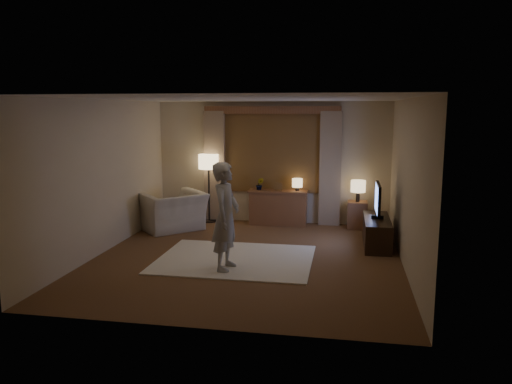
% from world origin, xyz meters
% --- Properties ---
extents(room, '(5.04, 5.54, 2.64)m').
position_xyz_m(room, '(0.00, 0.50, 1.33)').
color(room, brown).
rests_on(room, ground).
extents(rug, '(2.50, 2.00, 0.02)m').
position_xyz_m(rug, '(-0.17, -0.15, 0.01)').
color(rug, '#F4E9CD').
rests_on(rug, floor).
extents(sideboard, '(1.20, 0.40, 0.70)m').
position_xyz_m(sideboard, '(0.18, 2.50, 0.35)').
color(sideboard, brown).
rests_on(sideboard, floor).
extents(picture_frame, '(0.16, 0.02, 0.20)m').
position_xyz_m(picture_frame, '(0.18, 2.50, 0.80)').
color(picture_frame, brown).
rests_on(picture_frame, sideboard).
extents(plant, '(0.17, 0.13, 0.30)m').
position_xyz_m(plant, '(-0.22, 2.50, 0.85)').
color(plant, '#999999').
rests_on(plant, sideboard).
extents(table_lamp_sideboard, '(0.22, 0.22, 0.30)m').
position_xyz_m(table_lamp_sideboard, '(0.58, 2.50, 0.90)').
color(table_lamp_sideboard, black).
rests_on(table_lamp_sideboard, sideboard).
extents(floor_lamp, '(0.43, 0.43, 1.48)m').
position_xyz_m(floor_lamp, '(-1.35, 2.50, 1.24)').
color(floor_lamp, black).
rests_on(floor_lamp, floor).
extents(armchair, '(1.58, 1.57, 0.77)m').
position_xyz_m(armchair, '(-1.88, 1.64, 0.39)').
color(armchair, beige).
rests_on(armchair, floor).
extents(side_table, '(0.40, 0.40, 0.56)m').
position_xyz_m(side_table, '(1.83, 2.45, 0.28)').
color(side_table, brown).
rests_on(side_table, floor).
extents(table_lamp_side, '(0.30, 0.30, 0.44)m').
position_xyz_m(table_lamp_side, '(1.83, 2.45, 0.87)').
color(table_lamp_side, black).
rests_on(table_lamp_side, side_table).
extents(tv_stand, '(0.45, 1.40, 0.50)m').
position_xyz_m(tv_stand, '(2.15, 1.15, 0.25)').
color(tv_stand, black).
rests_on(tv_stand, floor).
extents(tv, '(0.21, 0.88, 0.63)m').
position_xyz_m(tv, '(2.15, 1.15, 0.85)').
color(tv, black).
rests_on(tv, tv_stand).
extents(person, '(0.45, 0.64, 1.64)m').
position_xyz_m(person, '(-0.20, -0.68, 0.84)').
color(person, '#AEA9A1').
rests_on(person, rug).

